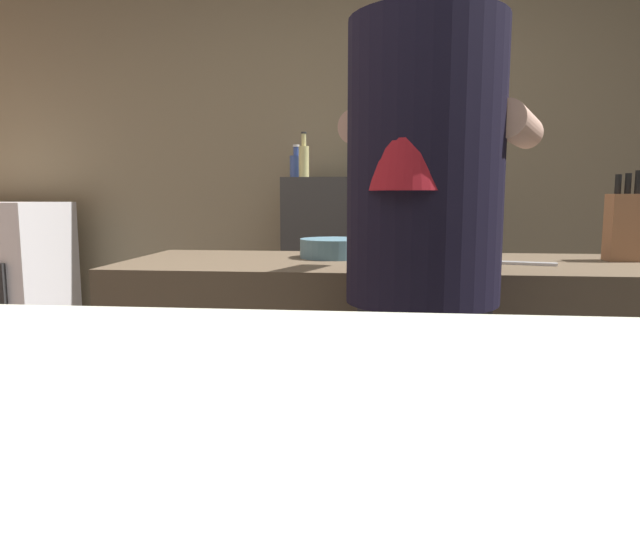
% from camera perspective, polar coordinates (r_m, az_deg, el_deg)
% --- Properties ---
extents(wall_back, '(5.20, 0.10, 2.70)m').
position_cam_1_polar(wall_back, '(3.44, 4.96, 11.91)').
color(wall_back, '#8C7C5D').
rests_on(wall_back, ground).
extents(prep_counter, '(2.10, 0.60, 0.92)m').
position_cam_1_polar(prep_counter, '(1.93, 14.21, -12.06)').
color(prep_counter, brown).
rests_on(prep_counter, ground).
extents(back_shelf, '(0.75, 0.36, 1.21)m').
position_cam_1_polar(back_shelf, '(3.20, 3.46, -1.17)').
color(back_shelf, '#3A3937').
rests_on(back_shelf, ground).
extents(bartender, '(0.50, 0.56, 1.70)m').
position_cam_1_polar(bartender, '(1.34, 9.72, 2.49)').
color(bartender, '#2D2930').
rests_on(bartender, ground).
extents(knife_block, '(0.10, 0.08, 0.27)m').
position_cam_1_polar(knife_block, '(2.01, 27.16, 4.62)').
color(knife_block, '#936241').
rests_on(knife_block, prep_counter).
extents(mixing_bowl, '(0.22, 0.22, 0.06)m').
position_cam_1_polar(mixing_bowl, '(1.89, 1.39, 3.06)').
color(mixing_bowl, slate).
rests_on(mixing_bowl, prep_counter).
extents(chefs_knife, '(0.24, 0.09, 0.01)m').
position_cam_1_polar(chefs_knife, '(1.79, 17.94, 1.57)').
color(chefs_knife, silver).
rests_on(chefs_knife, prep_counter).
extents(bottle_vinegar, '(0.06, 0.06, 0.24)m').
position_cam_1_polar(bottle_vinegar, '(3.15, 7.70, 11.40)').
color(bottle_vinegar, red).
rests_on(bottle_vinegar, back_shelf).
extents(bottle_soy, '(0.05, 0.05, 0.23)m').
position_cam_1_polar(bottle_soy, '(3.16, -1.56, 11.40)').
color(bottle_soy, '#D6CE81').
rests_on(bottle_soy, back_shelf).
extents(bottle_hot_sauce, '(0.06, 0.06, 0.21)m').
position_cam_1_polar(bottle_hot_sauce, '(3.20, 6.06, 11.11)').
color(bottle_hot_sauce, '#2F5997').
rests_on(bottle_hot_sauce, back_shelf).
extents(bottle_olive_oil, '(0.07, 0.07, 0.18)m').
position_cam_1_polar(bottle_olive_oil, '(3.23, -2.29, 10.90)').
color(bottle_olive_oil, '#395196').
rests_on(bottle_olive_oil, back_shelf).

